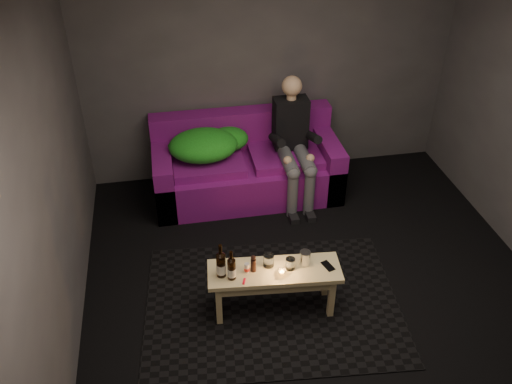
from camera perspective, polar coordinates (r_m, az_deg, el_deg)
floor at (r=4.77m, az=6.88°, el=-11.64°), size 4.50×4.50×0.00m
room at (r=4.16m, az=6.62°, el=9.03°), size 4.50×4.50×4.50m
rug at (r=4.74m, az=1.72°, el=-11.62°), size 2.28×1.76×0.01m
sofa at (r=5.88m, az=-1.07°, el=2.66°), size 1.97×0.89×0.85m
green_blanket at (r=5.67m, az=-5.15°, el=5.05°), size 0.87×0.59×0.30m
person at (r=5.65m, az=3.99°, el=5.49°), size 0.35×0.82×1.31m
coffee_table at (r=4.45m, az=1.94°, el=-8.91°), size 1.10×0.44×0.44m
beer_bottle_a at (r=4.28m, az=-3.70°, el=-7.62°), size 0.08×0.08×0.31m
beer_bottle_b at (r=4.26m, az=-2.59°, el=-8.05°), size 0.07×0.07×0.27m
salt_shaker at (r=4.34m, az=-0.97°, el=-7.99°), size 0.04×0.04×0.09m
pepper_mill at (r=4.34m, az=-0.28°, el=-7.71°), size 0.04×0.04×0.12m
tumbler_back at (r=4.40m, az=1.33°, el=-7.22°), size 0.09×0.09×0.10m
tealight at (r=4.34m, az=2.74°, el=-8.47°), size 0.06×0.06×0.05m
tumbler_front at (r=4.38m, az=3.63°, el=-7.54°), size 0.10×0.10×0.10m
steel_cup at (r=4.42m, az=5.18°, el=-6.93°), size 0.10×0.10×0.12m
smartphone at (r=4.46m, az=7.58°, el=-7.72°), size 0.10×0.14×0.01m
red_lighter at (r=4.29m, az=-1.26°, el=-9.37°), size 0.04×0.07×0.01m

